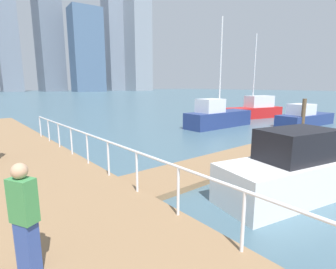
% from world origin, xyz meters
% --- Properties ---
extents(ground_plane, '(300.00, 300.00, 0.00)m').
position_xyz_m(ground_plane, '(0.00, 20.00, 0.00)').
color(ground_plane, '#476675').
extents(floating_dock, '(12.78, 2.00, 0.18)m').
position_xyz_m(floating_dock, '(2.89, 11.30, 0.09)').
color(floating_dock, '#93704C').
rests_on(floating_dock, ground_plane).
extents(boardwalk_railing, '(0.06, 23.61, 1.08)m').
position_xyz_m(boardwalk_railing, '(-3.15, 8.12, 1.23)').
color(boardwalk_railing, white).
rests_on(boardwalk_railing, boardwalk).
extents(dock_piling_1, '(0.27, 0.27, 2.15)m').
position_xyz_m(dock_piling_1, '(12.44, 13.11, 1.07)').
color(dock_piling_1, brown).
rests_on(dock_piling_1, ground_plane).
extents(moored_boat_2, '(6.72, 2.97, 1.92)m').
position_xyz_m(moored_boat_2, '(1.35, 8.03, 0.70)').
color(moored_boat_2, white).
rests_on(moored_boat_2, ground_plane).
extents(moored_boat_3, '(5.62, 2.26, 1.68)m').
position_xyz_m(moored_boat_3, '(14.38, 13.83, 0.60)').
color(moored_boat_3, navy).
rests_on(moored_boat_3, ground_plane).
extents(moored_boat_4, '(5.72, 1.77, 7.80)m').
position_xyz_m(moored_boat_4, '(8.47, 17.59, 0.79)').
color(moored_boat_4, navy).
rests_on(moored_boat_4, ground_plane).
extents(moored_boat_5, '(6.49, 3.04, 7.65)m').
position_xyz_m(moored_boat_5, '(15.46, 18.96, 0.80)').
color(moored_boat_5, red).
rests_on(moored_boat_5, ground_plane).
extents(pedestrian_2, '(0.36, 0.42, 1.66)m').
position_xyz_m(pedestrian_2, '(-5.94, 9.00, 1.26)').
color(pedestrian_2, '#334C99').
rests_on(pedestrian_2, boardwalk).
extents(skyline_tower_5, '(14.73, 12.05, 37.91)m').
position_xyz_m(skyline_tower_5, '(44.37, 127.04, 18.95)').
color(skyline_tower_5, slate).
rests_on(skyline_tower_5, ground_plane).
extents(skyline_tower_6, '(8.72, 10.64, 54.17)m').
position_xyz_m(skyline_tower_6, '(64.72, 139.42, 27.09)').
color(skyline_tower_6, gray).
rests_on(skyline_tower_6, ground_plane).
extents(skyline_tower_7, '(12.99, 14.29, 53.04)m').
position_xyz_m(skyline_tower_7, '(74.84, 131.48, 26.52)').
color(skyline_tower_7, '#8C939E').
rests_on(skyline_tower_7, ground_plane).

